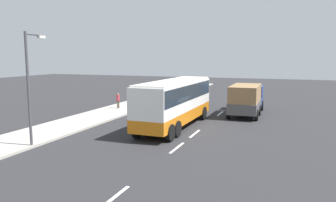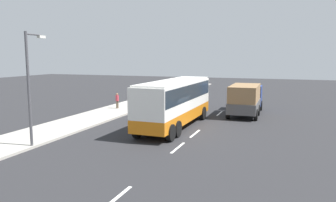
{
  "view_description": "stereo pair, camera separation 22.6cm",
  "coord_description": "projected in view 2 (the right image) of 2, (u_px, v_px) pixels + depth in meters",
  "views": [
    {
      "loc": [
        -21.44,
        -7.77,
        5.33
      ],
      "look_at": [
        1.11,
        0.71,
        2.05
      ],
      "focal_mm": 35.24,
      "sensor_mm": 36.0,
      "label": 1
    },
    {
      "loc": [
        -21.52,
        -7.56,
        5.33
      ],
      "look_at": [
        1.11,
        0.71,
        2.05
      ],
      "focal_mm": 35.24,
      "sensor_mm": 36.0,
      "label": 2
    }
  ],
  "objects": [
    {
      "name": "coach_bus",
      "position": [
        175.0,
        98.0,
        24.65
      ],
      "size": [
        10.58,
        2.81,
        3.54
      ],
      "rotation": [
        0.0,
        0.0,
        -0.02
      ],
      "color": "orange",
      "rests_on": "ground_plane"
    },
    {
      "name": "ground_plane",
      "position": [
        172.0,
        132.0,
        23.32
      ],
      "size": [
        120.0,
        120.0,
        0.0
      ],
      "primitive_type": "plane",
      "color": "#28282B"
    },
    {
      "name": "cargo_truck",
      "position": [
        246.0,
        98.0,
        30.17
      ],
      "size": [
        7.35,
        2.66,
        2.79
      ],
      "rotation": [
        0.0,
        0.0,
        0.01
      ],
      "color": "navy",
      "rests_on": "ground_plane"
    },
    {
      "name": "sidewalk_curb",
      "position": [
        75.0,
        123.0,
        26.08
      ],
      "size": [
        80.0,
        4.0,
        0.15
      ],
      "primitive_type": "cube",
      "color": "#A8A399",
      "rests_on": "ground_plane"
    },
    {
      "name": "pedestrian_near_curb",
      "position": [
        117.0,
        100.0,
        32.88
      ],
      "size": [
        0.32,
        0.32,
        1.53
      ],
      "rotation": [
        0.0,
        0.0,
        4.45
      ],
      "color": "brown",
      "rests_on": "sidewalk_curb"
    },
    {
      "name": "lane_centreline",
      "position": [
        201.0,
        128.0,
        24.48
      ],
      "size": [
        38.51,
        0.16,
        0.01
      ],
      "color": "white",
      "rests_on": "ground_plane"
    },
    {
      "name": "street_lamp",
      "position": [
        30.0,
        81.0,
        18.9
      ],
      "size": [
        1.57,
        0.24,
        6.57
      ],
      "color": "#47474C",
      "rests_on": "sidewalk_curb"
    }
  ]
}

